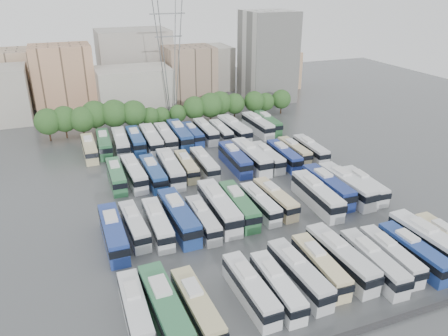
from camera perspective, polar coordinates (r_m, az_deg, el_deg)
name	(u,v)px	position (r m, az deg, el deg)	size (l,w,h in m)	color
ground	(236,199)	(74.86, 1.60, -4.07)	(220.00, 220.00, 0.00)	#424447
parapet	(355,332)	(51.44, 16.70, -19.88)	(56.00, 0.50, 0.50)	#2D2D30
tree_line	(161,110)	(109.96, -8.17, 7.46)	(65.77, 8.06, 8.35)	black
city_buildings	(122,75)	(136.85, -13.21, 11.74)	(102.00, 35.00, 20.00)	#9E998E
apartment_tower	(268,57)	(134.95, 5.73, 14.28)	(14.00, 14.00, 26.00)	silver
electricity_pylon	(169,46)	(115.59, -7.19, 15.48)	(9.00, 6.91, 33.83)	slate
bus_r0_s0	(135,309)	(50.86, -11.53, -17.63)	(2.53, 11.06, 3.46)	silver
bus_r0_s1	(165,309)	(49.94, -7.70, -17.73)	(3.43, 13.18, 4.10)	#307147
bus_r0_s2	(197,307)	(50.17, -3.54, -17.66)	(3.06, 11.61, 3.61)	#C2B785
bus_r0_s4	(250,289)	(52.54, 3.45, -15.44)	(2.80, 11.47, 3.58)	silver
bus_r0_s5	(277,286)	(53.30, 6.93, -15.03)	(2.54, 10.99, 3.44)	white
bus_r0_s6	(299,273)	(55.32, 9.74, -13.41)	(3.05, 11.87, 3.70)	silver
bus_r0_s7	(320,265)	(57.29, 12.40, -12.32)	(2.78, 11.24, 3.50)	beige
bus_r0_s8	(341,257)	(58.94, 14.99, -11.21)	(3.18, 12.67, 3.95)	silver
bus_r0_s9	(373,262)	(59.58, 18.85, -11.49)	(2.95, 11.82, 3.68)	silver
bus_r0_s10	(390,255)	(61.85, 20.91, -10.55)	(2.85, 11.04, 3.44)	silver
bus_r0_s11	(414,252)	(63.43, 23.52, -10.00)	(2.70, 11.55, 3.61)	navy
bus_r0_s12	(431,243)	(65.60, 25.43, -8.88)	(3.58, 13.60, 4.23)	white
bus_r1_s0	(113,233)	(63.85, -14.27, -8.18)	(2.78, 12.62, 3.96)	navy
bus_r1_s1	(134,225)	(65.47, -11.66, -7.29)	(2.91, 11.15, 3.47)	silver
bus_r1_s2	(158,223)	(65.12, -8.67, -7.14)	(2.64, 11.63, 3.64)	silver
bus_r1_s3	(179,216)	(65.99, -5.96, -6.26)	(3.40, 13.51, 4.21)	navy
bus_r1_s4	(203,219)	(65.70, -2.77, -6.67)	(2.44, 10.99, 3.44)	silver
bus_r1_s5	(219,206)	(68.14, -0.69, -5.04)	(3.16, 13.70, 4.29)	silver
bus_r1_s6	(239,205)	(69.03, 1.93, -4.84)	(3.08, 12.44, 3.88)	#2E6C3E
bus_r1_s7	(260,203)	(70.27, 4.71, -4.58)	(2.72, 10.89, 3.39)	silver
bus_r1_s8	(275,198)	(71.83, 6.69, -3.95)	(3.02, 11.37, 3.53)	beige
bus_r1_s10	(317,195)	(73.44, 12.03, -3.42)	(3.46, 13.31, 4.14)	silver
bus_r1_s11	(328,186)	(76.84, 13.37, -2.32)	(2.92, 12.97, 4.06)	navy
bus_r1_s12	(346,185)	(77.89, 15.67, -2.15)	(3.27, 13.48, 4.21)	silver
bus_r1_s13	(364,185)	(79.54, 17.81, -2.13)	(2.90, 11.35, 3.53)	silver
bus_r2_s1	(116,175)	(81.62, -13.90, -0.95)	(2.75, 11.61, 3.63)	#317345
bus_r2_s2	(134,173)	(81.76, -11.69, -0.62)	(3.13, 12.26, 3.82)	silver
bus_r2_s3	(153,173)	(81.01, -9.26, -0.66)	(2.87, 12.22, 3.82)	navy
bus_r2_s4	(170,168)	(82.25, -7.04, -0.01)	(3.29, 13.35, 4.16)	silver
bus_r2_s5	(186,166)	(83.81, -4.93, 0.28)	(2.69, 10.92, 3.41)	#C2B585
bus_r2_s6	(204,164)	(84.22, -2.58, 0.57)	(2.74, 11.77, 3.68)	silver
bus_r2_s8	(235,159)	(86.15, 1.41, 1.23)	(3.10, 12.70, 3.96)	navy
bus_r2_s9	(251,156)	(86.93, 3.55, 1.52)	(3.15, 13.70, 4.29)	silver
bus_r2_s10	(267,157)	(87.88, 5.66, 1.46)	(2.61, 11.51, 3.61)	silver
bus_r2_s11	(284,155)	(88.96, 7.83, 1.66)	(2.87, 11.80, 3.68)	navy
bus_r2_s12	(294,150)	(92.09, 9.15, 2.27)	(2.39, 10.92, 3.43)	#C9B98A
bus_r2_s13	(310,149)	(93.07, 11.22, 2.42)	(2.91, 11.70, 3.65)	silver
bus_r3_s0	(89,148)	(96.14, -17.17, 2.50)	(2.57, 11.73, 3.68)	#CBBE8C
bus_r3_s1	(104,143)	(97.80, -15.40, 3.13)	(3.26, 12.42, 3.86)	#2A633B
bus_r3_s2	(121,142)	(97.28, -13.34, 3.28)	(3.41, 12.86, 4.00)	silver
bus_r3_s3	(136,140)	(98.12, -11.47, 3.59)	(2.94, 12.35, 3.86)	navy
bus_r3_s4	(151,140)	(97.29, -9.48, 3.69)	(3.26, 13.61, 4.25)	silver
bus_r3_s5	(166,137)	(98.67, -7.64, 4.02)	(3.03, 12.80, 4.00)	silver
bus_r3_s6	(180,134)	(99.56, -5.81, 4.38)	(3.23, 13.72, 4.29)	navy
bus_r3_s7	(193,134)	(101.14, -4.11, 4.50)	(2.40, 10.91, 3.42)	navy
bus_r3_s8	(206,131)	(102.23, -2.41, 4.85)	(2.67, 12.05, 3.78)	silver
bus_r3_s9	(221,131)	(102.40, -0.41, 4.81)	(2.67, 11.09, 3.46)	white
bus_r3_s10	(234,129)	(102.74, 1.34, 5.12)	(3.56, 13.82, 4.30)	silver
bus_r3_s12	(258,125)	(106.47, 4.42, 5.65)	(3.15, 12.90, 4.02)	silver
bus_r3_s13	(267,123)	(108.69, 5.70, 5.92)	(3.12, 12.22, 3.81)	#2A6336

